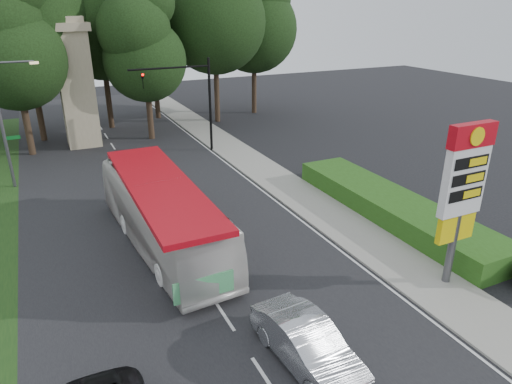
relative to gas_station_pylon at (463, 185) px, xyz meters
name	(u,v)px	position (x,y,z in m)	size (l,w,h in m)	color
road_surface	(167,228)	(-9.20, 10.01, -4.44)	(14.00, 80.00, 0.02)	black
sidewalk_right	(306,200)	(-0.70, 10.01, -4.39)	(3.00, 80.00, 0.12)	gray
hedge	(392,207)	(2.30, 6.01, -3.85)	(3.00, 14.00, 1.20)	#244B14
gas_station_pylon	(463,185)	(0.00, 0.00, 0.00)	(2.10, 0.45, 6.85)	#59595E
traffic_signal_mast	(193,93)	(-3.52, 22.00, 0.22)	(6.10, 0.35, 7.20)	black
streetlight_signs	(4,118)	(-16.19, 20.01, -0.01)	(2.75, 0.98, 8.00)	#59595E
monument	(76,83)	(-11.20, 28.01, 0.66)	(3.00, 3.00, 10.05)	gray
tree_center_right	(97,2)	(-8.20, 33.01, 6.57)	(9.24, 9.24, 18.15)	#2D2116
tree_east_near	(150,18)	(-3.20, 35.01, 5.23)	(8.12, 8.12, 15.95)	#2D2116
tree_far_east	(254,10)	(6.80, 33.01, 5.90)	(8.68, 8.68, 17.05)	#2D2116
tree_monument_left	(10,37)	(-15.20, 27.01, 4.23)	(7.28, 7.28, 14.30)	#2D2116
tree_monument_right	(143,42)	(-5.70, 27.51, 3.56)	(6.72, 6.72, 13.20)	#2D2116
transit_bus	(162,216)	(-9.79, 8.20, -2.81)	(2.76, 11.78, 3.28)	silver
sedan_silver	(307,344)	(-7.70, -1.45, -3.67)	(1.64, 4.70, 1.55)	#ABADB3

